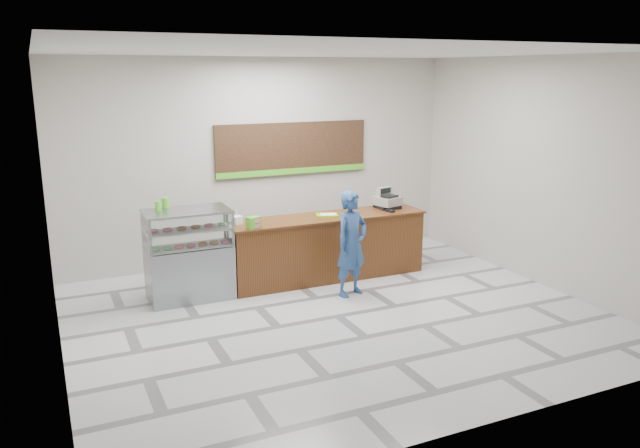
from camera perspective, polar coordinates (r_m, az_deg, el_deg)
name	(u,v)px	position (r m, az deg, el deg)	size (l,w,h in m)	color
floor	(338,316)	(8.63, 1.69, -8.42)	(7.00, 7.00, 0.00)	silver
back_wall	(262,161)	(10.87, -5.29, 5.74)	(7.00, 7.00, 0.00)	#BBB6AC
ceiling	(340,51)	(7.99, 1.87, 15.50)	(7.00, 7.00, 0.00)	silver
sales_counter	(327,247)	(10.01, 0.61, -2.12)	(3.26, 0.76, 1.03)	brown
display_case	(189,254)	(9.27, -11.91, -2.70)	(1.22, 0.72, 1.33)	gray
menu_board	(293,149)	(11.00, -2.52, 6.84)	(2.80, 0.06, 0.90)	black
cash_register	(387,200)	(10.50, 6.14, 2.15)	(0.45, 0.46, 0.34)	black
card_terminal	(390,211)	(10.22, 6.44, 1.20)	(0.07, 0.15, 0.04)	black
serving_tray	(327,215)	(9.92, 0.66, 0.85)	(0.41, 0.34, 0.02)	#6ED402
napkin_box	(237,220)	(9.45, -7.62, 0.37)	(0.14, 0.14, 0.12)	white
straw_cup	(237,219)	(9.51, -7.62, 0.44)	(0.07, 0.07, 0.11)	silver
promo_box	(254,223)	(9.14, -6.10, 0.13)	(0.19, 0.13, 0.17)	#51C029
donut_decal	(356,215)	(9.92, 3.27, 0.78)	(0.18, 0.18, 0.00)	pink
green_cup_left	(158,206)	(9.17, -14.60, 1.61)	(0.08, 0.08, 0.13)	#51C029
green_cup_right	(165,203)	(9.32, -13.96, 1.91)	(0.10, 0.10, 0.16)	#51C029
customer	(352,244)	(9.20, 2.90, -1.80)	(0.58, 0.38, 1.58)	#2A4D84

